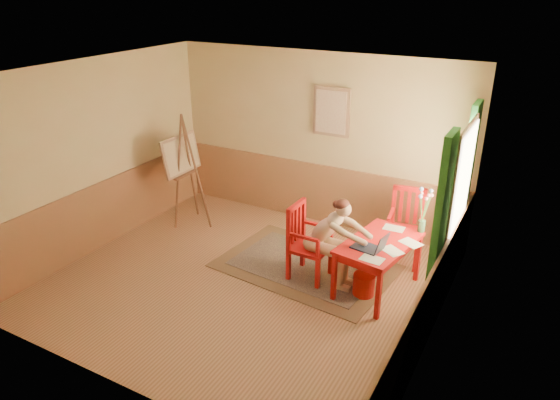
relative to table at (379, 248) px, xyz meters
The scene contains 14 objects.
room 1.92m from the table, 158.14° to the right, with size 5.04×4.54×2.84m.
wainscot 1.65m from the table, behind, with size 5.00×4.50×1.00m.
window 1.15m from the table, 29.57° to the left, with size 0.12×2.01×2.20m.
wall_portrait 2.43m from the table, 131.86° to the left, with size 0.60×0.05×0.76m.
rug 1.25m from the table, behind, with size 2.54×1.82×0.02m.
table is the anchor object (origin of this frame).
chair_left 0.97m from the table, behind, with size 0.50×0.48×1.07m.
chair_back 0.96m from the table, 85.39° to the left, with size 0.54×0.56×1.08m.
figure 0.64m from the table, 168.42° to the right, with size 0.93×0.40×1.26m.
laptop 0.30m from the table, 94.33° to the right, with size 0.46×0.32×0.25m.
papers 0.19m from the table, ahead, with size 0.62×1.14×0.00m.
vase 0.76m from the table, 55.26° to the left, with size 0.21×0.30×0.60m.
wastebasket 0.52m from the table, 118.38° to the right, with size 0.28×0.28×0.30m, color red.
easel 3.56m from the table, behind, with size 0.62×0.82×1.86m.
Camera 1 is at (3.29, -5.02, 3.81)m, focal length 32.97 mm.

